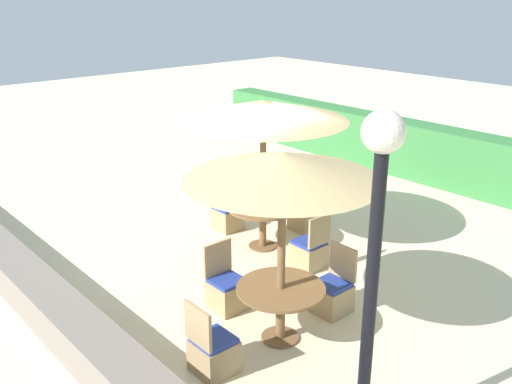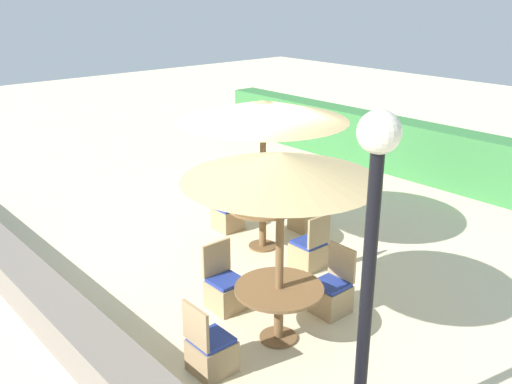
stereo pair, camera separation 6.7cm
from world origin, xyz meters
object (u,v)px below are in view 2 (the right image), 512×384
object	(u,v)px
round_table_front_right	(279,298)
round_table_center	(263,214)
patio_chair_center_east	(309,252)
lamp_post	(372,224)
parasol_center	(263,111)
patio_chair_front_right_north	(331,294)
patio_chair_front_right_west	(226,291)
parasol_front_right	(281,168)
patio_chair_center_west	(227,215)
patio_chair_front_right_south	(211,352)
patio_chair_center_north	(306,216)

from	to	relation	value
round_table_front_right	round_table_center	distance (m)	2.72
patio_chair_center_east	lamp_post	bearing A→B (deg)	-128.91
parasol_center	patio_chair_front_right_north	bearing A→B (deg)	-17.07
parasol_center	patio_chair_center_east	distance (m)	2.35
patio_chair_front_right_west	parasol_center	xyz separation A→B (m)	(-1.13, 1.69, 2.10)
parasol_front_right	patio_chair_front_right_west	bearing A→B (deg)	-177.70
parasol_front_right	patio_chair_front_right_west	world-z (taller)	parasol_front_right
parasol_front_right	patio_chair_center_east	size ratio (longest dim) A/B	2.64
round_table_center	patio_chair_center_west	world-z (taller)	patio_chair_center_west
patio_chair_center_west	patio_chair_front_right_south	bearing A→B (deg)	49.17
patio_chair_center_west	patio_chair_center_east	bearing A→B (deg)	90.62
lamp_post	patio_chair_center_east	bearing A→B (deg)	141.09
parasol_front_right	patio_chair_front_right_south	bearing A→B (deg)	-91.91
patio_chair_front_right_south	round_table_center	world-z (taller)	patio_chair_front_right_south
patio_chair_front_right_west	patio_chair_front_right_north	size ratio (longest dim) A/B	1.00
round_table_front_right	patio_chair_front_right_north	world-z (taller)	patio_chair_front_right_north
parasol_center	patio_chair_center_north	world-z (taller)	parasol_center
round_table_front_right	parasol_center	bearing A→B (deg)	142.71
patio_chair_center_north	patio_chair_center_west	world-z (taller)	same
patio_chair_front_right_south	patio_chair_center_north	xyz separation A→B (m)	(-2.19, 3.79, 0.00)
round_table_front_right	lamp_post	bearing A→B (deg)	-20.17
lamp_post	parasol_center	xyz separation A→B (m)	(-3.98, 2.31, 0.01)
patio_chair_front_right_south	patio_chair_front_right_north	bearing A→B (deg)	89.16
patio_chair_front_right_south	parasol_center	bearing A→B (deg)	128.40
patio_chair_center_east	parasol_center	bearing A→B (deg)	92.93
patio_chair_center_east	patio_chair_center_north	bearing A→B (deg)	46.34
parasol_front_right	patio_chair_front_right_north	distance (m)	2.24
parasol_center	patio_chair_center_north	bearing A→B (deg)	92.99
lamp_post	parasol_center	world-z (taller)	lamp_post
patio_chair_center_north	patio_chair_front_right_west	bearing A→B (deg)	113.10
round_table_front_right	parasol_center	xyz separation A→B (m)	(-2.16, 1.65, 1.78)
lamp_post	patio_chair_center_west	bearing A→B (deg)	154.85
patio_chair_front_right_west	patio_chair_center_east	size ratio (longest dim) A/B	1.00
patio_chair_center_west	round_table_center	bearing A→B (deg)	88.24
lamp_post	parasol_center	bearing A→B (deg)	149.83
patio_chair_center_east	patio_chair_center_west	distance (m)	2.06
patio_chair_center_east	patio_chair_center_north	xyz separation A→B (m)	(-1.11, 1.05, 0.00)
patio_chair_front_right_south	patio_chair_center_east	distance (m)	2.94
patio_chair_front_right_north	round_table_center	xyz separation A→B (m)	(-2.16, 0.66, 0.35)
patio_chair_front_right_north	patio_chair_front_right_south	xyz separation A→B (m)	(-0.03, -2.02, 0.00)
patio_chair_front_right_north	parasol_center	distance (m)	3.08
patio_chair_front_right_west	round_table_center	size ratio (longest dim) A/B	0.78
patio_chair_center_east	patio_chair_center_west	size ratio (longest dim) A/B	1.00
patio_chair_front_right_west	patio_chair_center_east	world-z (taller)	same
parasol_front_right	patio_chair_center_north	world-z (taller)	parasol_front_right
patio_chair_front_right_west	lamp_post	bearing A→B (deg)	77.58
round_table_front_right	patio_chair_front_right_north	xyz separation A→B (m)	(-0.01, 0.98, -0.32)
parasol_front_right	patio_chair_front_right_north	size ratio (longest dim) A/B	2.64
patio_chair_front_right_west	round_table_center	world-z (taller)	patio_chair_front_right_west
lamp_post	patio_chair_center_west	size ratio (longest dim) A/B	3.57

